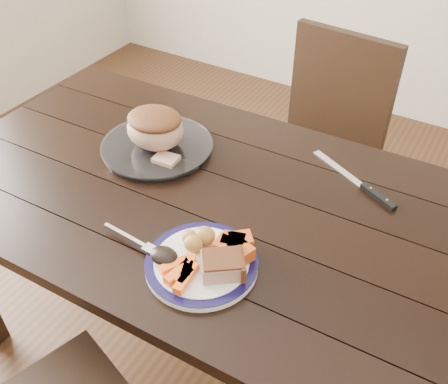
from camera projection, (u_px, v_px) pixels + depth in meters
The scene contains 15 objects.
ground at pixel (209, 344), 1.88m from camera, with size 4.00×4.00×0.00m, color #472B16.
dining_table at pixel (204, 217), 1.45m from camera, with size 1.62×0.94×0.75m.
chair_far at pixel (321, 140), 1.99m from camera, with size 0.46×0.47×0.93m.
dinner_plate at pixel (202, 264), 1.18m from camera, with size 0.27×0.27×0.02m, color white.
plate_rim at pixel (202, 262), 1.17m from camera, with size 0.27×0.27×0.02m, color #0F0B37.
serving_platter at pixel (157, 148), 1.55m from camera, with size 0.34×0.34×0.02m, color white.
pork_slice at pixel (222, 266), 1.13m from camera, with size 0.09×0.07×0.04m, color tan.
roasted_potatoes at pixel (198, 239), 1.20m from camera, with size 0.08×0.08×0.04m.
carrot_batons at pixel (182, 272), 1.13m from camera, with size 0.09×0.11×0.02m.
pumpkin_wedges at pixel (235, 246), 1.18m from camera, with size 0.10×0.09×0.04m.
dark_mushroom at pixel (164, 256), 1.16m from camera, with size 0.07×0.05×0.03m, color black.
fork at pixel (136, 241), 1.22m from camera, with size 0.18×0.03×0.00m.
roast_joint at pixel (155, 129), 1.50m from camera, with size 0.18×0.16×0.12m, color tan.
cut_slice at pixel (166, 160), 1.47m from camera, with size 0.07×0.06×0.02m, color tan.
carving_knife at pixel (368, 189), 1.40m from camera, with size 0.30×0.16×0.01m.
Camera 1 is at (0.60, -0.88, 1.65)m, focal length 40.00 mm.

